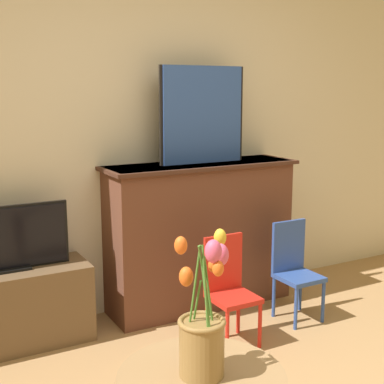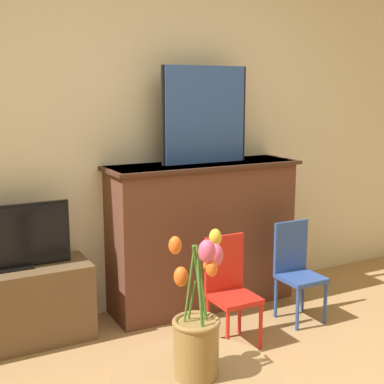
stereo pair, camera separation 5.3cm
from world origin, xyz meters
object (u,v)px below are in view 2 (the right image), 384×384
at_px(chair_blue, 296,267).
at_px(vase_tulips, 197,331).
at_px(tv_monitor, 4,239).
at_px(painting, 205,115).
at_px(chair_red, 230,285).

distance_m(chair_blue, vase_tulips, 1.87).
relative_size(chair_blue, vase_tulips, 1.27).
bearing_deg(chair_blue, vase_tulips, -140.02).
distance_m(tv_monitor, chair_blue, 1.91).
bearing_deg(tv_monitor, vase_tulips, -76.54).
bearing_deg(painting, vase_tulips, -119.99).
bearing_deg(vase_tulips, painting, 60.01).
xyz_separation_m(tv_monitor, chair_blue, (1.81, -0.50, -0.31)).
xyz_separation_m(tv_monitor, vase_tulips, (0.40, -1.68, 0.03)).
bearing_deg(chair_red, vase_tulips, -126.88).
relative_size(painting, chair_red, 1.00).
distance_m(chair_red, vase_tulips, 1.40).
bearing_deg(painting, chair_red, -104.77).
height_order(chair_blue, vase_tulips, vase_tulips).
distance_m(painting, chair_red, 1.19).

